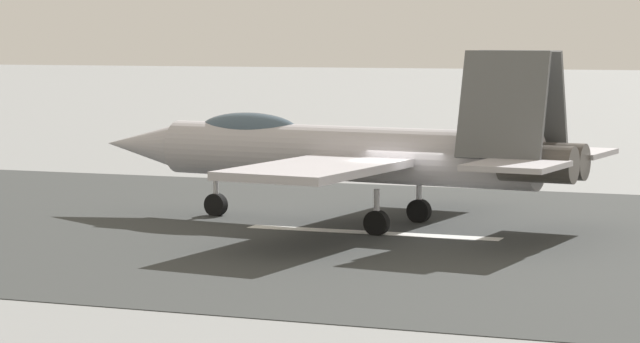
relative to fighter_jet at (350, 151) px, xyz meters
name	(u,v)px	position (x,y,z in m)	size (l,w,h in m)	color
ground_plane	(401,235)	(-2.14, 1.41, -2.35)	(400.00, 400.00, 0.00)	gray
runway_strip	(402,235)	(-2.16, 1.41, -2.34)	(240.00, 26.00, 0.02)	#343736
fighter_jet	(350,151)	(0.00, 0.00, 0.00)	(17.26, 14.55, 5.55)	#ABA7AC
marker_cone_mid	(240,172)	(9.08, -12.08, -2.08)	(0.44, 0.44, 0.55)	orange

